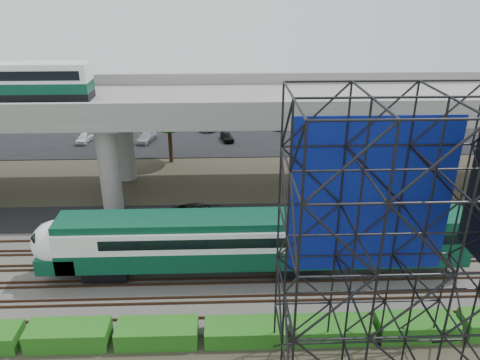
{
  "coord_description": "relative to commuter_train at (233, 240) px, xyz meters",
  "views": [
    {
      "loc": [
        -0.04,
        -25.32,
        19.25
      ],
      "look_at": [
        1.09,
        6.0,
        5.52
      ],
      "focal_mm": 35.0,
      "sensor_mm": 36.0,
      "label": 1
    }
  ],
  "objects": [
    {
      "name": "ballast_bed",
      "position": [
        -0.44,
        0.0,
        -2.78
      ],
      "size": [
        90.0,
        12.0,
        0.2
      ],
      "primitive_type": "cube",
      "color": "slate",
      "rests_on": "ground"
    },
    {
      "name": "parking_lot",
      "position": [
        -0.44,
        32.0,
        -2.84
      ],
      "size": [
        90.0,
        18.0,
        0.08
      ],
      "primitive_type": "cube",
      "color": "black",
      "rests_on": "ground"
    },
    {
      "name": "overpass",
      "position": [
        -1.73,
        14.0,
        5.33
      ],
      "size": [
        80.0,
        12.0,
        12.4
      ],
      "color": "#9E9B93",
      "rests_on": "ground"
    },
    {
      "name": "suv",
      "position": [
        -2.74,
        8.23,
        -2.14
      ],
      "size": [
        4.94,
        2.68,
        1.32
      ],
      "primitive_type": "imported",
      "rotation": [
        0.0,
        0.0,
        1.68
      ],
      "color": "black",
      "rests_on": "service_road"
    },
    {
      "name": "harbor_water",
      "position": [
        -0.44,
        54.0,
        -2.87
      ],
      "size": [
        140.0,
        40.0,
        0.03
      ],
      "primitive_type": "cube",
      "color": "#4A5D79",
      "rests_on": "ground"
    },
    {
      "name": "service_road",
      "position": [
        -0.44,
        8.5,
        -2.84
      ],
      "size": [
        90.0,
        5.0,
        0.08
      ],
      "primitive_type": "cube",
      "color": "black",
      "rests_on": "ground"
    },
    {
      "name": "hedge_strip",
      "position": [
        0.56,
        -6.3,
        -2.32
      ],
      "size": [
        34.6,
        1.8,
        1.2
      ],
      "color": "#186015",
      "rests_on": "ground"
    },
    {
      "name": "ground",
      "position": [
        -0.44,
        -2.0,
        -2.88
      ],
      "size": [
        140.0,
        140.0,
        0.0
      ],
      "primitive_type": "plane",
      "color": "#474233",
      "rests_on": "ground"
    },
    {
      "name": "commuter_train",
      "position": [
        0.0,
        0.0,
        0.0
      ],
      "size": [
        29.3,
        3.06,
        4.3
      ],
      "color": "black",
      "rests_on": "rail_tracks"
    },
    {
      "name": "scaffold_tower",
      "position": [
        6.68,
        -9.98,
        4.59
      ],
      "size": [
        9.36,
        6.36,
        15.0
      ],
      "color": "black",
      "rests_on": "ground"
    },
    {
      "name": "rail_tracks",
      "position": [
        -0.44,
        -0.0,
        -2.6
      ],
      "size": [
        90.0,
        9.52,
        0.16
      ],
      "color": "#472D1E",
      "rests_on": "ballast_bed"
    },
    {
      "name": "trees",
      "position": [
        -5.11,
        14.17,
        2.69
      ],
      "size": [
        40.94,
        16.94,
        7.69
      ],
      "color": "#382314",
      "rests_on": "ground"
    },
    {
      "name": "parked_cars",
      "position": [
        0.82,
        31.62,
        -2.21
      ],
      "size": [
        35.39,
        9.66,
        1.31
      ],
      "color": "silver",
      "rests_on": "parking_lot"
    }
  ]
}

